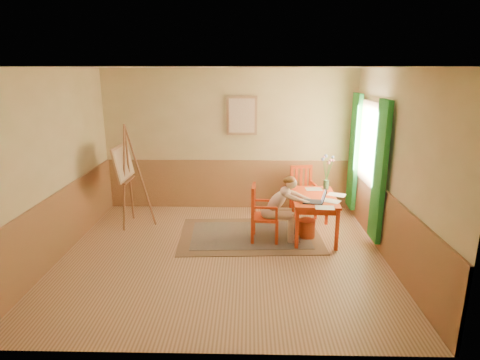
{
  "coord_description": "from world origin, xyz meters",
  "views": [
    {
      "loc": [
        0.39,
        -5.68,
        2.78
      ],
      "look_at": [
        0.25,
        0.55,
        1.05
      ],
      "focal_mm": 30.02,
      "sensor_mm": 36.0,
      "label": 1
    }
  ],
  "objects_px": {
    "chair_left": "(262,213)",
    "chair_back": "(303,191)",
    "laptop": "(316,200)",
    "table": "(314,201)",
    "figure": "(281,206)",
    "easel": "(125,166)"
  },
  "relations": [
    {
      "from": "chair_left",
      "to": "easel",
      "type": "distance_m",
      "value": 2.6
    },
    {
      "from": "chair_left",
      "to": "figure",
      "type": "height_order",
      "value": "figure"
    },
    {
      "from": "figure",
      "to": "chair_left",
      "type": "bearing_deg",
      "value": 174.08
    },
    {
      "from": "table",
      "to": "easel",
      "type": "relative_size",
      "value": 0.66
    },
    {
      "from": "laptop",
      "to": "easel",
      "type": "distance_m",
      "value": 3.4
    },
    {
      "from": "chair_left",
      "to": "easel",
      "type": "height_order",
      "value": "easel"
    },
    {
      "from": "chair_left",
      "to": "chair_back",
      "type": "xyz_separation_m",
      "value": [
        0.83,
        1.22,
        0.01
      ]
    },
    {
      "from": "table",
      "to": "figure",
      "type": "bearing_deg",
      "value": -157.5
    },
    {
      "from": "chair_left",
      "to": "easel",
      "type": "xyz_separation_m",
      "value": [
        -2.43,
        0.67,
        0.62
      ]
    },
    {
      "from": "chair_back",
      "to": "figure",
      "type": "height_order",
      "value": "figure"
    },
    {
      "from": "table",
      "to": "chair_back",
      "type": "xyz_separation_m",
      "value": [
        -0.05,
        1.02,
        -0.14
      ]
    },
    {
      "from": "chair_back",
      "to": "easel",
      "type": "bearing_deg",
      "value": -170.35
    },
    {
      "from": "laptop",
      "to": "figure",
      "type": "bearing_deg",
      "value": 168.9
    },
    {
      "from": "chair_back",
      "to": "easel",
      "type": "xyz_separation_m",
      "value": [
        -3.26,
        -0.55,
        0.62
      ]
    },
    {
      "from": "chair_left",
      "to": "laptop",
      "type": "distance_m",
      "value": 0.91
    },
    {
      "from": "easel",
      "to": "figure",
      "type": "bearing_deg",
      "value": -14.3
    },
    {
      "from": "table",
      "to": "figure",
      "type": "height_order",
      "value": "figure"
    },
    {
      "from": "laptop",
      "to": "easel",
      "type": "bearing_deg",
      "value": 166.23
    },
    {
      "from": "chair_left",
      "to": "chair_back",
      "type": "relative_size",
      "value": 0.99
    },
    {
      "from": "table",
      "to": "laptop",
      "type": "bearing_deg",
      "value": -93.9
    },
    {
      "from": "figure",
      "to": "laptop",
      "type": "xyz_separation_m",
      "value": [
        0.54,
        -0.11,
        0.14
      ]
    },
    {
      "from": "chair_left",
      "to": "laptop",
      "type": "relative_size",
      "value": 2.43
    }
  ]
}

